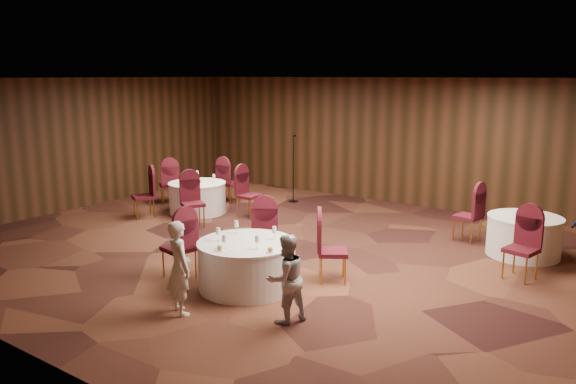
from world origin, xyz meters
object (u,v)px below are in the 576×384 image
Objects in this scene: table_right at (524,236)px; mic_stand at (293,182)px; woman_b at (286,278)px; table_left at (198,197)px; table_main at (247,264)px; woman_a at (179,268)px.

mic_stand reaches higher than table_right.
table_right is 5.19m from woman_b.
table_right is (7.20, 1.06, 0.00)m from table_left.
table_main is at bearing -62.23° from mic_stand.
table_left is 2.61m from mic_stand.
woman_b is at bearing -56.21° from mic_stand.
table_main is at bearing -72.89° from woman_a.
table_left is 6.46m from woman_b.
mic_stand reaches higher than table_left.
table_left is at bearing 142.68° from table_main.
table_left is 1.04× the size of table_right.
mic_stand reaches higher than woman_a.
woman_b is at bearing -35.45° from table_left.
table_main and table_left have the same top height.
table_main is 0.88× the size of mic_stand.
table_main is 5.09m from table_left.
mic_stand is 1.44× the size of woman_b.
woman_b is at bearing -112.04° from table_right.
table_left is 1.13× the size of woman_b.
table_right is 0.99× the size of woman_a.
woman_b is at bearing -131.52° from woman_a.
table_right is 6.12m from mic_stand.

